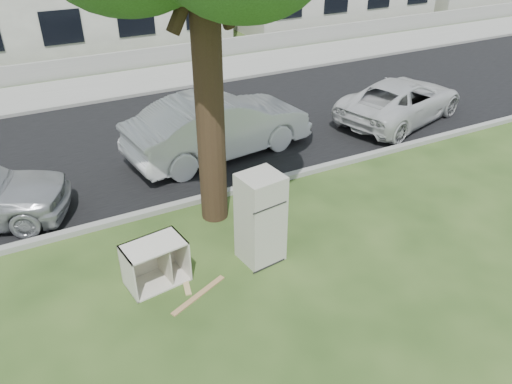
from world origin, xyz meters
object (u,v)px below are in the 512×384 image
fridge (261,218)px  cabinet (156,263)px  car_center (219,126)px  car_right (401,100)px

fridge → cabinet: size_ratio=1.68×
fridge → car_center: fridge is taller
cabinet → car_right: (8.58, 3.68, 0.21)m
fridge → cabinet: bearing=165.9°
fridge → car_right: 7.73m
fridge → car_center: size_ratio=0.36×
fridge → car_right: (6.68, 3.89, -0.25)m
car_center → car_right: size_ratio=1.09×
fridge → car_right: size_ratio=0.39×
car_center → fridge: bearing=158.5°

